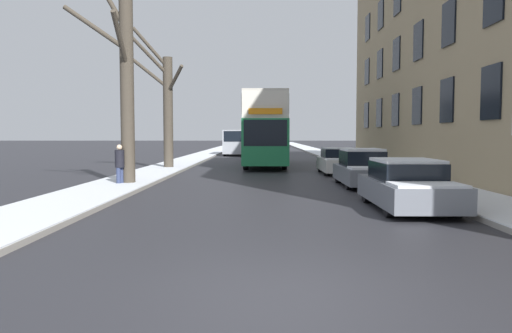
# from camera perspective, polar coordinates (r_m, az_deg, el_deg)

# --- Properties ---
(ground_plane) EXTENTS (320.00, 320.00, 0.00)m
(ground_plane) POSITION_cam_1_polar(r_m,az_deg,el_deg) (6.56, 3.91, -14.38)
(ground_plane) COLOR #28282D
(sidewalk_left) EXTENTS (2.51, 130.00, 0.16)m
(sidewalk_left) POSITION_cam_1_polar(r_m,az_deg,el_deg) (59.52, -4.68, 1.78)
(sidewalk_left) COLOR gray
(sidewalk_left) RESTS_ON ground
(sidewalk_right) EXTENTS (2.51, 130.00, 0.16)m
(sidewalk_right) POSITION_cam_1_polar(r_m,az_deg,el_deg) (59.59, 6.79, 1.77)
(sidewalk_right) COLOR gray
(sidewalk_right) RESTS_ON ground
(bare_tree_left_0) EXTENTS (2.81, 2.23, 7.61)m
(bare_tree_left_0) POSITION_cam_1_polar(r_m,az_deg,el_deg) (20.21, -14.73, 9.06)
(bare_tree_left_0) COLOR #423A30
(bare_tree_left_0) RESTS_ON ground
(bare_tree_left_1) EXTENTS (3.62, 1.76, 8.04)m
(bare_tree_left_1) POSITION_cam_1_polar(r_m,az_deg,el_deg) (29.24, -10.29, 6.94)
(bare_tree_left_1) COLOR #423A30
(bare_tree_left_1) RESTS_ON ground
(double_decker_bus) EXTENTS (2.60, 11.74, 4.49)m
(double_decker_bus) POSITION_cam_1_polar(r_m,az_deg,el_deg) (32.38, 1.01, 4.57)
(double_decker_bus) COLOR #1E7A47
(double_decker_bus) RESTS_ON ground
(parked_car_0) EXTENTS (1.88, 4.42, 1.36)m
(parked_car_0) POSITION_cam_1_polar(r_m,az_deg,el_deg) (14.17, 16.93, -2.13)
(parked_car_0) COLOR slate
(parked_car_0) RESTS_ON ground
(parked_car_1) EXTENTS (1.74, 4.30, 1.48)m
(parked_car_1) POSITION_cam_1_polar(r_m,az_deg,el_deg) (20.08, 12.07, -0.28)
(parked_car_1) COLOR slate
(parked_car_1) RESTS_ON ground
(parked_car_2) EXTENTS (1.81, 4.16, 1.35)m
(parked_car_2) POSITION_cam_1_polar(r_m,az_deg,el_deg) (26.23, 9.39, 0.57)
(parked_car_2) COLOR silver
(parked_car_2) RESTS_ON ground
(oncoming_van) EXTENTS (2.06, 5.22, 2.46)m
(oncoming_van) POSITION_cam_1_polar(r_m,az_deg,el_deg) (48.53, -2.41, 2.84)
(oncoming_van) COLOR #9EA3AD
(oncoming_van) RESTS_ON ground
(pedestrian_left_sidewalk) EXTENTS (0.36, 0.36, 1.65)m
(pedestrian_left_sidewalk) POSITION_cam_1_polar(r_m,az_deg,el_deg) (19.89, -15.32, 0.30)
(pedestrian_left_sidewalk) COLOR navy
(pedestrian_left_sidewalk) RESTS_ON ground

